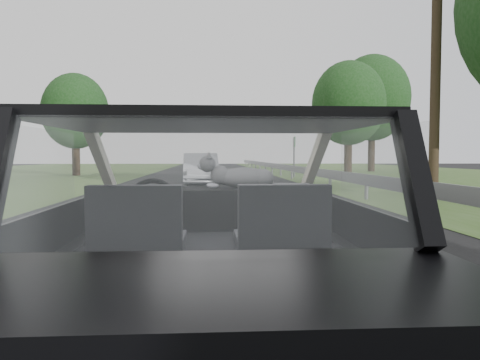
{
  "coord_description": "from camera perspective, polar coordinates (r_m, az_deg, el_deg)",
  "views": [
    {
      "loc": [
        -0.0,
        -2.9,
        1.25
      ],
      "look_at": [
        0.22,
        0.59,
        1.06
      ],
      "focal_mm": 35.0,
      "sensor_mm": 36.0,
      "label": 1
    }
  ],
  "objects": [
    {
      "name": "passenger_seat",
      "position": [
        2.67,
        5.01,
        -4.93
      ],
      "size": [
        0.5,
        0.72,
        0.42
      ],
      "primitive_type": "cube",
      "color": "black",
      "rests_on": "subject_car"
    },
    {
      "name": "cat",
      "position": [
        3.58,
        0.43,
        0.47
      ],
      "size": [
        0.61,
        0.2,
        0.27
      ],
      "primitive_type": "ellipsoid",
      "rotation": [
        0.0,
        0.0,
        0.02
      ],
      "color": "slate",
      "rests_on": "dashboard"
    },
    {
      "name": "guardrail",
      "position": [
        13.62,
        14.71,
        0.08
      ],
      "size": [
        0.05,
        90.0,
        0.32
      ],
      "primitive_type": "cube",
      "color": "gray",
      "rests_on": "ground"
    },
    {
      "name": "driver_seat",
      "position": [
        2.67,
        -12.31,
        -4.99
      ],
      "size": [
        0.5,
        0.72,
        0.42
      ],
      "primitive_type": "cube",
      "color": "black",
      "rests_on": "subject_car"
    },
    {
      "name": "ground",
      "position": [
        3.16,
        -3.6,
        -20.28
      ],
      "size": [
        140.0,
        140.0,
        0.0
      ],
      "primitive_type": "plane",
      "color": "black",
      "rests_on": "ground"
    },
    {
      "name": "highway_sign",
      "position": [
        27.42,
        6.61,
        2.79
      ],
      "size": [
        0.16,
        0.94,
        2.33
      ],
      "primitive_type": "cube",
      "rotation": [
        0.0,
        0.0,
        -0.07
      ],
      "color": "#11611D",
      "rests_on": "ground"
    },
    {
      "name": "tree_6",
      "position": [
        30.91,
        -19.42,
        6.21
      ],
      "size": [
        4.28,
        4.28,
        6.16
      ],
      "primitive_type": null,
      "rotation": [
        0.0,
        0.0,
        -0.05
      ],
      "color": "black",
      "rests_on": "ground"
    },
    {
      "name": "other_car",
      "position": [
        20.02,
        -4.83,
        1.35
      ],
      "size": [
        1.81,
        4.2,
        1.36
      ],
      "primitive_type": "imported",
      "rotation": [
        0.0,
        0.0,
        0.04
      ],
      "color": "silver",
      "rests_on": "ground"
    },
    {
      "name": "dashboard",
      "position": [
        3.55,
        -3.66,
        -3.44
      ],
      "size": [
        1.58,
        0.45,
        0.3
      ],
      "primitive_type": "cube",
      "color": "black",
      "rests_on": "subject_car"
    },
    {
      "name": "tree_2",
      "position": [
        30.83,
        13.09,
        7.16
      ],
      "size": [
        5.67,
        5.67,
        7.07
      ],
      "primitive_type": null,
      "rotation": [
        0.0,
        0.0,
        -0.25
      ],
      "color": "black",
      "rests_on": "ground"
    },
    {
      "name": "tree_3",
      "position": [
        38.75,
        15.79,
        7.64
      ],
      "size": [
        7.5,
        7.5,
        8.94
      ],
      "primitive_type": null,
      "rotation": [
        0.0,
        0.0,
        0.33
      ],
      "color": "black",
      "rests_on": "ground"
    },
    {
      "name": "steering_wheel",
      "position": [
        3.27,
        -10.69,
        -2.8
      ],
      "size": [
        0.36,
        0.36,
        0.04
      ],
      "primitive_type": "torus",
      "color": "black",
      "rests_on": "dashboard"
    },
    {
      "name": "subject_car",
      "position": [
        2.95,
        -3.64,
        -7.21
      ],
      "size": [
        1.8,
        4.0,
        1.45
      ],
      "primitive_type": "cube",
      "color": "black",
      "rests_on": "ground"
    },
    {
      "name": "utility_pole",
      "position": [
        14.63,
        22.8,
        14.68
      ],
      "size": [
        0.35,
        0.35,
        8.54
      ],
      "primitive_type": "cylinder",
      "rotation": [
        0.0,
        0.0,
        -0.33
      ],
      "color": "#32271C",
      "rests_on": "ground"
    }
  ]
}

